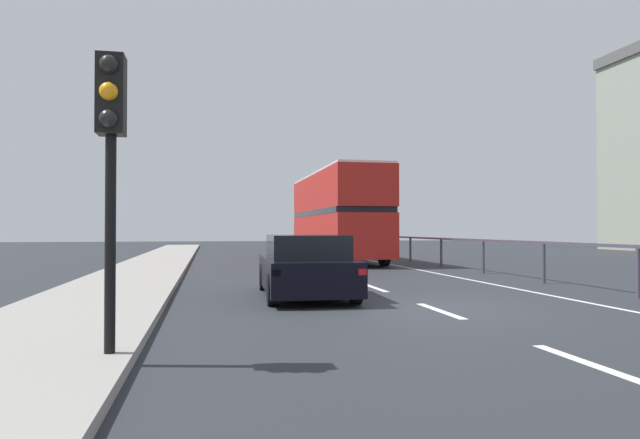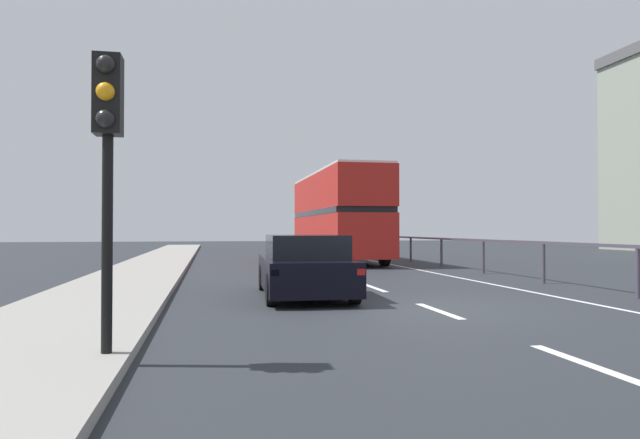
# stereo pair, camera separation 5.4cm
# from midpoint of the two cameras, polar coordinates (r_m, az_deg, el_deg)

# --- Properties ---
(ground_plane) EXTENTS (73.58, 120.00, 0.10)m
(ground_plane) POSITION_cam_midpoint_polar(r_m,az_deg,el_deg) (11.24, 10.99, -9.02)
(ground_plane) COLOR #262A2F
(near_sidewalk_kerb) EXTENTS (2.77, 80.00, 0.14)m
(near_sidewalk_kerb) POSITION_cam_midpoint_polar(r_m,az_deg,el_deg) (10.64, -23.47, -8.76)
(near_sidewalk_kerb) COLOR gray
(near_sidewalk_kerb) RESTS_ON ground
(lane_paint_markings) EXTENTS (3.60, 46.00, 0.01)m
(lane_paint_markings) POSITION_cam_midpoint_polar(r_m,az_deg,el_deg) (19.87, 7.39, -5.37)
(lane_paint_markings) COLOR silver
(lane_paint_markings) RESTS_ON ground
(bridge_side_railing) EXTENTS (0.10, 42.00, 1.18)m
(bridge_side_railing) POSITION_cam_midpoint_polar(r_m,az_deg,el_deg) (21.40, 14.33, -2.51)
(bridge_side_railing) COLOR #4A4353
(bridge_side_railing) RESTS_ON ground
(double_decker_bus_red) EXTENTS (2.53, 10.96, 4.18)m
(double_decker_bus_red) POSITION_cam_midpoint_polar(r_m,az_deg,el_deg) (26.52, 1.79, 0.56)
(double_decker_bus_red) COLOR red
(double_decker_bus_red) RESTS_ON ground
(hatchback_car_near) EXTENTS (2.02, 4.35, 1.39)m
(hatchback_car_near) POSITION_cam_midpoint_polar(r_m,az_deg,el_deg) (12.55, -1.49, -4.88)
(hatchback_car_near) COLOR black
(hatchback_car_near) RESTS_ON ground
(traffic_signal_pole) EXTENTS (0.30, 0.42, 3.34)m
(traffic_signal_pole) POSITION_cam_midpoint_polar(r_m,az_deg,el_deg) (6.71, -20.79, 8.72)
(traffic_signal_pole) COLOR black
(traffic_signal_pole) RESTS_ON near_sidewalk_kerb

